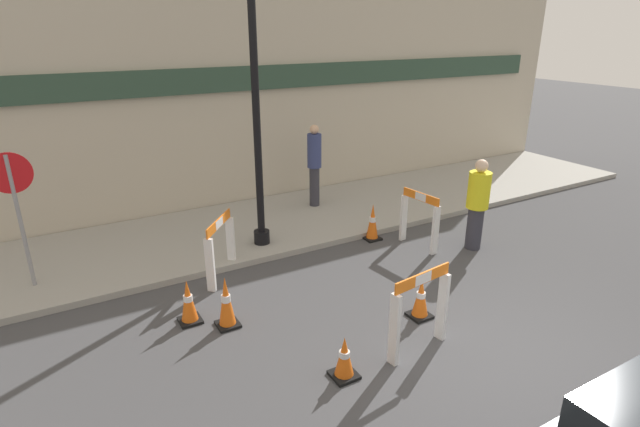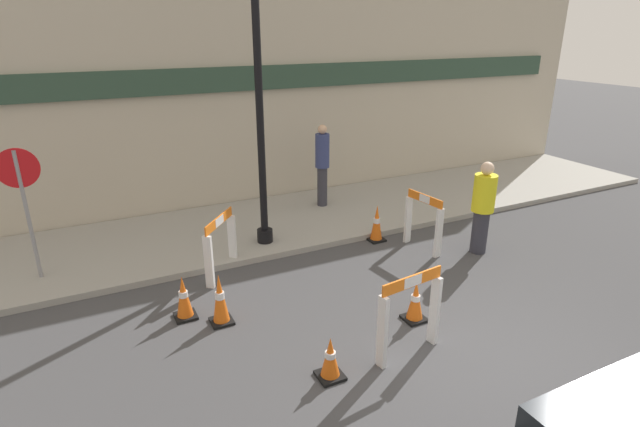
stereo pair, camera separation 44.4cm
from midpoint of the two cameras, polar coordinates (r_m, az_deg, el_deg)
name	(u,v)px [view 1 (the left image)]	position (r m, az deg, el deg)	size (l,w,h in m)	color
ground_plane	(537,391)	(6.35, 21.67, -18.33)	(60.00, 60.00, 0.00)	#424244
sidewalk_slab	(294,219)	(10.46, -4.19, -0.60)	(18.00, 2.97, 0.11)	#9E9B93
storefront_facade	(259,79)	(11.23, -8.17, 14.93)	(18.00, 0.22, 5.50)	#BCB29E
streetlamp_post	(253,38)	(8.46, -9.26, 19.15)	(0.44, 0.44, 5.54)	black
stop_sign	(15,199)	(8.53, -32.77, 1.41)	(0.60, 0.06, 2.08)	gray
barricade_0	(419,218)	(9.19, 9.94, -0.53)	(0.22, 0.85, 1.05)	white
barricade_1	(220,246)	(8.14, -12.86, -3.61)	(0.72, 0.81, 1.02)	white
barricade_2	(420,309)	(6.28, 9.37, -10.75)	(0.93, 0.25, 1.10)	white
traffic_cone_0	(226,303)	(6.95, -12.50, -9.94)	(0.30, 0.30, 0.74)	black
traffic_cone_1	(421,299)	(7.12, 9.67, -9.59)	(0.30, 0.30, 0.60)	black
traffic_cone_2	(188,302)	(7.19, -16.57, -9.70)	(0.30, 0.30, 0.64)	black
traffic_cone_3	(344,358)	(5.97, 0.59, -16.22)	(0.30, 0.30, 0.54)	black
traffic_cone_4	(373,222)	(9.48, 4.69, -1.04)	(0.30, 0.30, 0.71)	black
person_worker	(477,202)	(9.26, 16.25, 1.22)	(0.41, 0.41, 1.68)	#33333D
person_pedestrian	(314,162)	(10.78, -1.83, 5.85)	(0.35, 0.35, 1.79)	#33333D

